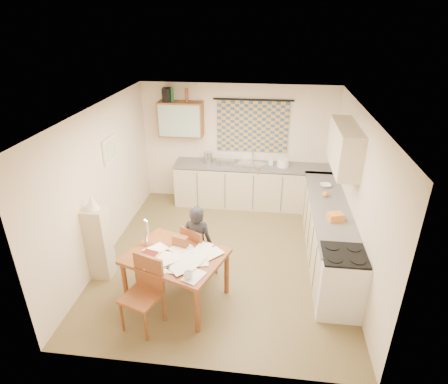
# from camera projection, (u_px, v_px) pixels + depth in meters

# --- Properties ---
(floor) EXTENTS (4.00, 4.50, 0.02)m
(floor) POSITION_uv_depth(u_px,v_px,m) (225.00, 257.00, 6.39)
(floor) COLOR brown
(floor) RESTS_ON ground
(ceiling) EXTENTS (4.00, 4.50, 0.02)m
(ceiling) POSITION_uv_depth(u_px,v_px,m) (225.00, 110.00, 5.29)
(ceiling) COLOR white
(ceiling) RESTS_ON floor
(wall_back) EXTENTS (4.00, 0.02, 2.50)m
(wall_back) POSITION_uv_depth(u_px,v_px,m) (238.00, 144.00, 7.86)
(wall_back) COLOR beige
(wall_back) RESTS_ON floor
(wall_front) EXTENTS (4.00, 0.02, 2.50)m
(wall_front) POSITION_uv_depth(u_px,v_px,m) (198.00, 285.00, 3.82)
(wall_front) COLOR beige
(wall_front) RESTS_ON floor
(wall_left) EXTENTS (0.02, 4.50, 2.50)m
(wall_left) POSITION_uv_depth(u_px,v_px,m) (102.00, 184.00, 6.06)
(wall_left) COLOR beige
(wall_left) RESTS_ON floor
(wall_right) EXTENTS (0.02, 4.50, 2.50)m
(wall_right) POSITION_uv_depth(u_px,v_px,m) (357.00, 197.00, 5.62)
(wall_right) COLOR beige
(wall_right) RESTS_ON floor
(window_blind) EXTENTS (1.45, 0.03, 1.05)m
(window_blind) POSITION_uv_depth(u_px,v_px,m) (252.00, 127.00, 7.61)
(window_blind) COLOR navy
(window_blind) RESTS_ON wall_back
(curtain_rod) EXTENTS (1.60, 0.04, 0.04)m
(curtain_rod) POSITION_uv_depth(u_px,v_px,m) (253.00, 100.00, 7.36)
(curtain_rod) COLOR black
(curtain_rod) RESTS_ON wall_back
(wall_cabinet) EXTENTS (0.90, 0.34, 0.70)m
(wall_cabinet) POSITION_uv_depth(u_px,v_px,m) (181.00, 119.00, 7.58)
(wall_cabinet) COLOR brown
(wall_cabinet) RESTS_ON wall_back
(wall_cabinet_glass) EXTENTS (0.84, 0.02, 0.64)m
(wall_cabinet_glass) POSITION_uv_depth(u_px,v_px,m) (179.00, 121.00, 7.43)
(wall_cabinet_glass) COLOR #99B2A5
(wall_cabinet_glass) RESTS_ON wall_back
(upper_cabinet_right) EXTENTS (0.34, 1.30, 0.70)m
(upper_cabinet_right) POSITION_uv_depth(u_px,v_px,m) (345.00, 147.00, 5.87)
(upper_cabinet_right) COLOR tan
(upper_cabinet_right) RESTS_ON wall_right
(framed_print) EXTENTS (0.04, 0.50, 0.40)m
(framed_print) POSITION_uv_depth(u_px,v_px,m) (110.00, 149.00, 6.22)
(framed_print) COLOR #F4EFCD
(framed_print) RESTS_ON wall_left
(print_canvas) EXTENTS (0.01, 0.42, 0.32)m
(print_canvas) POSITION_uv_depth(u_px,v_px,m) (112.00, 149.00, 6.22)
(print_canvas) COLOR white
(print_canvas) RESTS_ON wall_left
(counter_back) EXTENTS (3.30, 0.62, 0.92)m
(counter_back) POSITION_uv_depth(u_px,v_px,m) (254.00, 186.00, 7.89)
(counter_back) COLOR tan
(counter_back) RESTS_ON floor
(counter_right) EXTENTS (0.62, 2.95, 0.92)m
(counter_right) POSITION_uv_depth(u_px,v_px,m) (327.00, 231.00, 6.26)
(counter_right) COLOR tan
(counter_right) RESTS_ON floor
(stove) EXTENTS (0.60, 0.60, 0.93)m
(stove) POSITION_uv_depth(u_px,v_px,m) (340.00, 282.00, 5.06)
(stove) COLOR white
(stove) RESTS_ON floor
(sink) EXTENTS (0.68, 0.62, 0.10)m
(sink) POSITION_uv_depth(u_px,v_px,m) (251.00, 167.00, 7.71)
(sink) COLOR silver
(sink) RESTS_ON counter_back
(tap) EXTENTS (0.04, 0.04, 0.28)m
(tap) POSITION_uv_depth(u_px,v_px,m) (253.00, 156.00, 7.79)
(tap) COLOR silver
(tap) RESTS_ON counter_back
(dish_rack) EXTENTS (0.44, 0.41, 0.06)m
(dish_rack) POSITION_uv_depth(u_px,v_px,m) (226.00, 162.00, 7.73)
(dish_rack) COLOR silver
(dish_rack) RESTS_ON counter_back
(kettle) EXTENTS (0.20, 0.20, 0.24)m
(kettle) POSITION_uv_depth(u_px,v_px,m) (208.00, 158.00, 7.74)
(kettle) COLOR silver
(kettle) RESTS_ON counter_back
(mixing_bowl) EXTENTS (0.26, 0.26, 0.16)m
(mixing_bowl) POSITION_uv_depth(u_px,v_px,m) (283.00, 163.00, 7.58)
(mixing_bowl) COLOR white
(mixing_bowl) RESTS_ON counter_back
(soap_bottle) EXTENTS (0.11, 0.12, 0.18)m
(soap_bottle) POSITION_uv_depth(u_px,v_px,m) (271.00, 161.00, 7.65)
(soap_bottle) COLOR white
(soap_bottle) RESTS_ON counter_back
(bowl) EXTENTS (0.25, 0.25, 0.05)m
(bowl) POSITION_uv_depth(u_px,v_px,m) (325.00, 185.00, 6.73)
(bowl) COLOR white
(bowl) RESTS_ON counter_right
(orange_bag) EXTENTS (0.26, 0.22, 0.12)m
(orange_bag) POSITION_uv_depth(u_px,v_px,m) (335.00, 217.00, 5.63)
(orange_bag) COLOR orange
(orange_bag) RESTS_ON counter_right
(fruit_orange) EXTENTS (0.10, 0.10, 0.10)m
(fruit_orange) POSITION_uv_depth(u_px,v_px,m) (325.00, 194.00, 6.35)
(fruit_orange) COLOR orange
(fruit_orange) RESTS_ON counter_right
(speaker) EXTENTS (0.18, 0.22, 0.26)m
(speaker) POSITION_uv_depth(u_px,v_px,m) (167.00, 95.00, 7.41)
(speaker) COLOR black
(speaker) RESTS_ON wall_cabinet
(bottle_green) EXTENTS (0.07, 0.07, 0.26)m
(bottle_green) POSITION_uv_depth(u_px,v_px,m) (172.00, 95.00, 7.39)
(bottle_green) COLOR #195926
(bottle_green) RESTS_ON wall_cabinet
(bottle_brown) EXTENTS (0.09, 0.09, 0.26)m
(bottle_brown) POSITION_uv_depth(u_px,v_px,m) (187.00, 95.00, 7.36)
(bottle_brown) COLOR brown
(bottle_brown) RESTS_ON wall_cabinet
(dining_table) EXTENTS (1.53, 1.34, 0.75)m
(dining_table) POSITION_uv_depth(u_px,v_px,m) (177.00, 277.00, 5.30)
(dining_table) COLOR brown
(dining_table) RESTS_ON floor
(chair_far) EXTENTS (0.56, 0.56, 0.91)m
(chair_far) POSITION_uv_depth(u_px,v_px,m) (200.00, 260.00, 5.81)
(chair_far) COLOR brown
(chair_far) RESTS_ON floor
(chair_near) EXTENTS (0.57, 0.57, 0.98)m
(chair_near) POSITION_uv_depth(u_px,v_px,m) (143.00, 306.00, 4.87)
(chair_near) COLOR brown
(chair_near) RESTS_ON floor
(person) EXTENTS (0.50, 0.36, 1.26)m
(person) POSITION_uv_depth(u_px,v_px,m) (197.00, 243.00, 5.61)
(person) COLOR black
(person) RESTS_ON floor
(shelf_stand) EXTENTS (0.32, 0.30, 1.18)m
(shelf_stand) POSITION_uv_depth(u_px,v_px,m) (99.00, 243.00, 5.68)
(shelf_stand) COLOR tan
(shelf_stand) RESTS_ON floor
(lampshade) EXTENTS (0.20, 0.20, 0.22)m
(lampshade) POSITION_uv_depth(u_px,v_px,m) (92.00, 202.00, 5.38)
(lampshade) COLOR #F4EFCD
(lampshade) RESTS_ON shelf_stand
(letter_rack) EXTENTS (0.24, 0.16, 0.16)m
(letter_rack) POSITION_uv_depth(u_px,v_px,m) (180.00, 241.00, 5.30)
(letter_rack) COLOR brown
(letter_rack) RESTS_ON dining_table
(mug) EXTENTS (0.20, 0.20, 0.09)m
(mug) POSITION_uv_depth(u_px,v_px,m) (188.00, 275.00, 4.67)
(mug) COLOR white
(mug) RESTS_ON dining_table
(magazine) EXTENTS (0.37, 0.41, 0.03)m
(magazine) POSITION_uv_depth(u_px,v_px,m) (140.00, 255.00, 5.12)
(magazine) COLOR maroon
(magazine) RESTS_ON dining_table
(book) EXTENTS (0.33, 0.37, 0.02)m
(book) POSITION_uv_depth(u_px,v_px,m) (149.00, 251.00, 5.20)
(book) COLOR orange
(book) RESTS_ON dining_table
(orange_box) EXTENTS (0.13, 0.09, 0.04)m
(orange_box) POSITION_uv_depth(u_px,v_px,m) (143.00, 259.00, 5.02)
(orange_box) COLOR orange
(orange_box) RESTS_ON dining_table
(eyeglasses) EXTENTS (0.14, 0.09, 0.02)m
(eyeglasses) POSITION_uv_depth(u_px,v_px,m) (171.00, 269.00, 4.84)
(eyeglasses) COLOR black
(eyeglasses) RESTS_ON dining_table
(candle_holder) EXTENTS (0.08, 0.08, 0.18)m
(candle_holder) POSITION_uv_depth(u_px,v_px,m) (146.00, 240.00, 5.32)
(candle_holder) COLOR silver
(candle_holder) RESTS_ON dining_table
(candle) EXTENTS (0.03, 0.03, 0.22)m
(candle) POSITION_uv_depth(u_px,v_px,m) (147.00, 228.00, 5.23)
(candle) COLOR white
(candle) RESTS_ON dining_table
(candle_flame) EXTENTS (0.02, 0.02, 0.02)m
(candle_flame) POSITION_uv_depth(u_px,v_px,m) (145.00, 220.00, 5.18)
(candle_flame) COLOR #FFCC66
(candle_flame) RESTS_ON dining_table
(papers) EXTENTS (1.16, 0.97, 0.03)m
(papers) POSITION_uv_depth(u_px,v_px,m) (177.00, 259.00, 5.03)
(papers) COLOR white
(papers) RESTS_ON dining_table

